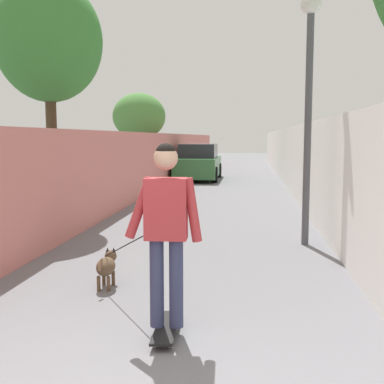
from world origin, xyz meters
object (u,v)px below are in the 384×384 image
tree_left_far (139,117)px  dog (107,265)px  car_near (199,163)px  person_skateboarder (166,221)px  tree_left_near (49,42)px  lamp_post (309,74)px  skateboard (167,328)px

tree_left_far → dog: (-15.95, -3.26, -2.47)m
dog → car_near: size_ratio=0.39×
tree_left_far → person_skateboarder: size_ratio=2.24×
tree_left_near → dog: (-4.45, -2.53, -3.55)m
tree_left_far → dog: bearing=-168.5°
lamp_post → dog: (-2.73, 2.67, -2.60)m
person_skateboarder → dog: bearing=36.1°
tree_left_near → tree_left_far: tree_left_near is taller
tree_left_far → lamp_post: size_ratio=0.91×
tree_left_near → skateboard: bearing=-148.8°
skateboard → dog: bearing=36.1°
dog → car_near: (15.20, 0.48, 0.44)m
tree_left_near → lamp_post: bearing=-108.3°
tree_left_near → dog: tree_left_near is taller
lamp_post → person_skateboarder: lamp_post is taller
tree_left_near → car_near: 11.38m
tree_left_near → lamp_post: 5.56m
skateboard → person_skateboarder: 1.01m
tree_left_far → car_near: (-0.75, -2.77, -2.03)m
lamp_post → skateboard: (-4.06, 1.70, -2.80)m
dog → tree_left_far: bearing=11.5°
tree_left_near → car_near: tree_left_near is taller
lamp_post → skateboard: lamp_post is taller
person_skateboarder → car_near: 16.60m
dog → person_skateboarder: bearing=-143.9°
tree_left_far → person_skateboarder: 17.86m
dog → car_near: bearing=1.8°
lamp_post → car_near: (12.47, 3.16, -2.16)m
person_skateboarder → tree_left_far: bearing=13.7°
skateboard → car_near: (16.53, 1.45, 0.65)m
tree_left_near → person_skateboarder: tree_left_near is taller
tree_left_far → skateboard: bearing=-166.3°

